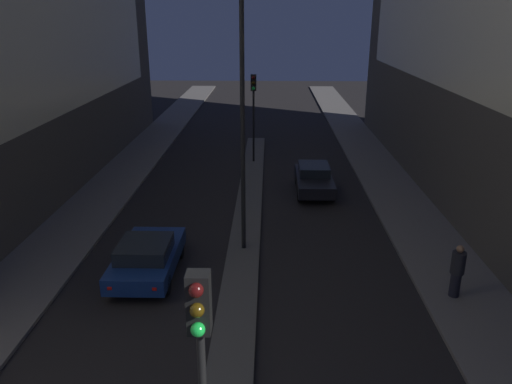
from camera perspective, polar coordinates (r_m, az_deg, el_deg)
median_strip at (r=20.41m, az=-1.17°, el=-4.47°), size 1.19×31.87×0.13m
traffic_light_near at (r=7.41m, az=-6.29°, el=-18.64°), size 0.32×0.42×5.07m
traffic_light_mid at (r=28.99m, az=-0.28°, el=10.58°), size 0.32×0.42×5.07m
street_lamp at (r=17.05m, az=-1.60°, el=13.76°), size 0.52×0.52×9.91m
car_left_lane at (r=17.34m, az=-12.36°, el=-7.23°), size 1.95×4.07×1.35m
car_right_lane at (r=24.99m, az=6.64°, el=1.54°), size 1.73×4.12×1.33m
pedestrian_on_right_sidewalk at (r=16.64m, az=22.01°, el=-8.27°), size 0.42×0.42×1.73m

